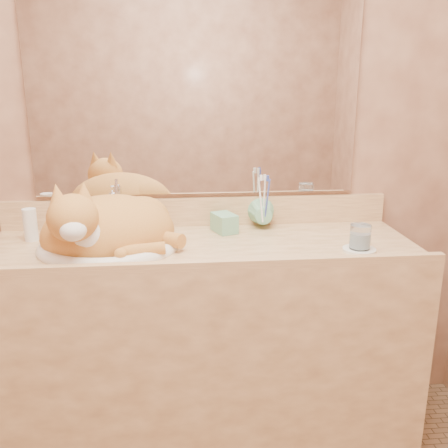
{
  "coord_description": "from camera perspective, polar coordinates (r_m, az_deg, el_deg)",
  "views": [
    {
      "loc": [
        -0.09,
        -1.04,
        1.43
      ],
      "look_at": [
        0.08,
        0.7,
        0.93
      ],
      "focal_mm": 40.0,
      "sensor_mm": 36.0,
      "label": 1
    }
  ],
  "objects": [
    {
      "name": "wall_back",
      "position": [
        2.05,
        -3.15,
        10.76
      ],
      "size": [
        2.4,
        0.02,
        2.5
      ],
      "primitive_type": "cube",
      "color": "brown",
      "rests_on": "ground"
    },
    {
      "name": "vanity_counter",
      "position": [
        2.03,
        -2.45,
        -13.84
      ],
      "size": [
        1.6,
        0.55,
        0.85
      ],
      "primitive_type": null,
      "color": "#A07247",
      "rests_on": "floor"
    },
    {
      "name": "mirror",
      "position": [
        2.03,
        -3.2,
        14.67
      ],
      "size": [
        1.3,
        0.02,
        0.8
      ],
      "primitive_type": "cube",
      "color": "white",
      "rests_on": "wall_back"
    },
    {
      "name": "sink_basin",
      "position": [
        1.83,
        -13.2,
        -0.55
      ],
      "size": [
        0.54,
        0.47,
        0.15
      ],
      "primitive_type": null,
      "rotation": [
        0.0,
        0.0,
        0.12
      ],
      "color": "white",
      "rests_on": "vanity_counter"
    },
    {
      "name": "faucet",
      "position": [
        2.01,
        -12.55,
        1.33
      ],
      "size": [
        0.05,
        0.13,
        0.18
      ],
      "primitive_type": null,
      "rotation": [
        0.0,
        0.0,
        0.06
      ],
      "color": "silver",
      "rests_on": "vanity_counter"
    },
    {
      "name": "cat",
      "position": [
        1.84,
        -13.39,
        -0.14
      ],
      "size": [
        0.59,
        0.53,
        0.27
      ],
      "primitive_type": null,
      "rotation": [
        0.0,
        0.0,
        0.32
      ],
      "color": "#B26B29",
      "rests_on": "sink_basin"
    },
    {
      "name": "soap_dispenser",
      "position": [
        1.94,
        0.77,
        1.05
      ],
      "size": [
        0.1,
        0.1,
        0.17
      ],
      "primitive_type": "imported",
      "rotation": [
        0.0,
        0.0,
        0.36
      ],
      "color": "#71B58E",
      "rests_on": "vanity_counter"
    },
    {
      "name": "toothbrush_cup",
      "position": [
        2.02,
        4.57,
        0.75
      ],
      "size": [
        0.12,
        0.12,
        0.11
      ],
      "primitive_type": "imported",
      "rotation": [
        0.0,
        0.0,
        -0.03
      ],
      "color": "#71B58E",
      "rests_on": "vanity_counter"
    },
    {
      "name": "toothbrushes",
      "position": [
        2.0,
        4.62,
        3.01
      ],
      "size": [
        0.04,
        0.04,
        0.23
      ],
      "primitive_type": null,
      "color": "white",
      "rests_on": "toothbrush_cup"
    },
    {
      "name": "saucer",
      "position": [
        1.85,
        15.19,
        -2.86
      ],
      "size": [
        0.12,
        0.12,
        0.01
      ],
      "primitive_type": "cylinder",
      "color": "white",
      "rests_on": "vanity_counter"
    },
    {
      "name": "water_glass",
      "position": [
        1.84,
        15.3,
        -1.42
      ],
      "size": [
        0.07,
        0.07,
        0.09
      ],
      "primitive_type": "cylinder",
      "color": "white",
      "rests_on": "saucer"
    },
    {
      "name": "lotion_bottle",
      "position": [
        2.03,
        -21.27,
        -0.07
      ],
      "size": [
        0.05,
        0.05,
        0.12
      ],
      "primitive_type": "cylinder",
      "color": "white",
      "rests_on": "vanity_counter"
    }
  ]
}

